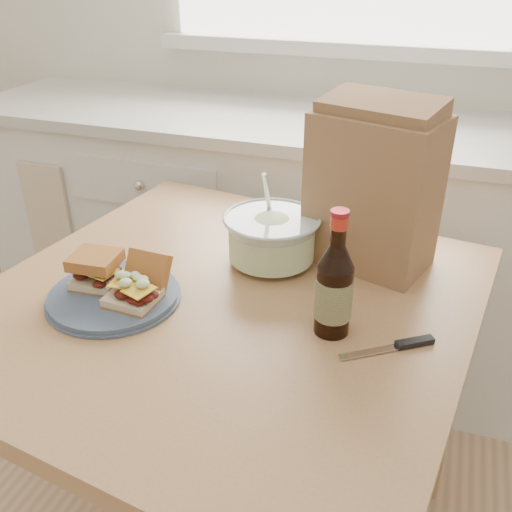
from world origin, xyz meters
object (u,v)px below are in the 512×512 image
(coleslaw_bowl, at_px, (272,240))
(paper_bag, at_px, (373,192))
(dining_table, at_px, (226,343))
(beer_bottle, at_px, (334,289))
(plate, at_px, (114,296))

(coleslaw_bowl, bearing_deg, paper_bag, 21.01)
(dining_table, distance_m, beer_bottle, 0.32)
(beer_bottle, relative_size, paper_bag, 0.73)
(coleslaw_bowl, distance_m, paper_bag, 0.25)
(paper_bag, bearing_deg, plate, -127.19)
(plate, distance_m, paper_bag, 0.59)
(dining_table, relative_size, plate, 4.17)
(plate, xyz_separation_m, paper_bag, (0.46, 0.34, 0.16))
(dining_table, distance_m, plate, 0.26)
(coleslaw_bowl, distance_m, beer_bottle, 0.29)
(plate, height_order, coleslaw_bowl, coleslaw_bowl)
(plate, xyz_separation_m, coleslaw_bowl, (0.26, 0.26, 0.05))
(plate, height_order, paper_bag, paper_bag)
(dining_table, bearing_deg, plate, -150.02)
(plate, xyz_separation_m, beer_bottle, (0.45, 0.04, 0.09))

